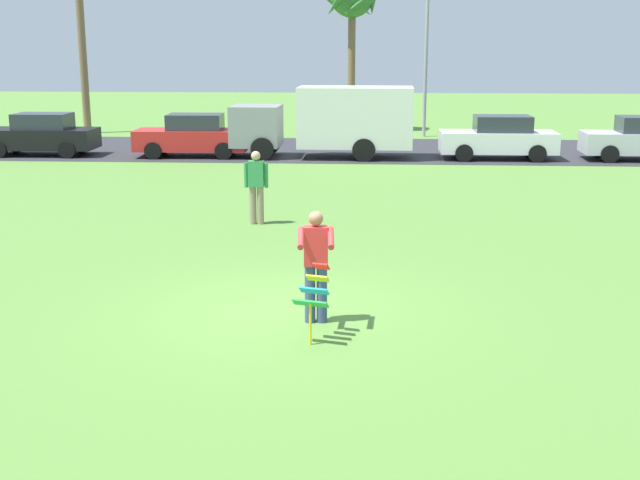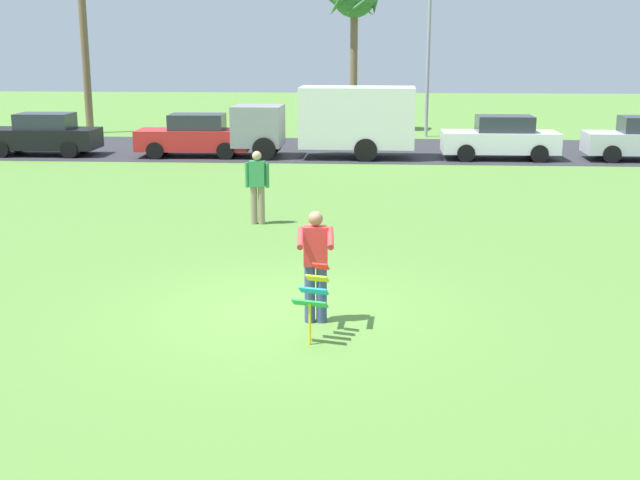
% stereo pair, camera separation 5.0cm
% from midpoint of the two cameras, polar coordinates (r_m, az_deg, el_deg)
% --- Properties ---
extents(ground_plane, '(120.00, 120.00, 0.00)m').
position_cam_midpoint_polar(ground_plane, '(13.00, -2.72, -5.02)').
color(ground_plane, '#568438').
extents(road_strip, '(120.00, 8.00, 0.01)m').
position_cam_midpoint_polar(road_strip, '(32.96, 1.14, 6.36)').
color(road_strip, '#2D2D33').
rests_on(road_strip, ground).
extents(person_kite_flyer, '(0.57, 0.68, 1.73)m').
position_cam_midpoint_polar(person_kite_flyer, '(12.22, -0.41, -1.58)').
color(person_kite_flyer, '#384772').
rests_on(person_kite_flyer, ground).
extents(kite_held, '(0.53, 0.70, 1.08)m').
position_cam_midpoint_polar(kite_held, '(11.52, -0.54, -3.72)').
color(kite_held, red).
rests_on(kite_held, ground).
extents(parked_car_black, '(4.22, 1.88, 1.60)m').
position_cam_midpoint_polar(parked_car_black, '(32.95, -19.01, 6.97)').
color(parked_car_black, black).
rests_on(parked_car_black, ground).
extents(parked_car_red, '(4.26, 1.95, 1.60)m').
position_cam_midpoint_polar(parked_car_red, '(31.19, -8.96, 7.20)').
color(parked_car_red, red).
rests_on(parked_car_red, ground).
extents(parked_truck_grey_van, '(6.73, 2.20, 2.62)m').
position_cam_midpoint_polar(parked_truck_grey_van, '(30.43, 0.87, 8.42)').
color(parked_truck_grey_van, gray).
rests_on(parked_truck_grey_van, ground).
extents(parked_car_white, '(4.20, 1.84, 1.60)m').
position_cam_midpoint_polar(parked_car_white, '(30.82, 12.37, 6.98)').
color(parked_car_white, white).
rests_on(parked_car_white, ground).
extents(palm_tree_right_near, '(2.58, 2.71, 7.45)m').
position_cam_midpoint_polar(palm_tree_right_near, '(40.17, 2.23, 16.37)').
color(palm_tree_right_near, brown).
rests_on(palm_tree_right_near, ground).
extents(streetlight_pole, '(0.24, 1.65, 7.00)m').
position_cam_midpoint_polar(streetlight_pole, '(37.94, 7.41, 13.24)').
color(streetlight_pole, '#9E9EA3').
rests_on(streetlight_pole, ground).
extents(person_walker_near, '(0.57, 0.23, 1.73)m').
position_cam_midpoint_polar(person_walker_near, '(19.12, -4.56, 3.86)').
color(person_walker_near, gray).
rests_on(person_walker_near, ground).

